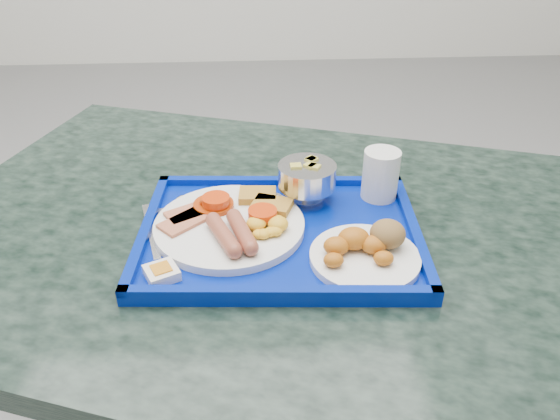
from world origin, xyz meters
name	(u,v)px	position (x,y,z in m)	size (l,w,h in m)	color
floor	(195,356)	(0.00, 0.00, 0.00)	(6.00, 6.00, 0.00)	gray
table	(284,315)	(0.24, -0.44, 0.57)	(1.42, 1.17, 0.77)	slate
tray	(280,234)	(0.23, -0.47, 0.77)	(0.46, 0.35, 0.03)	#031E99
main_plate	(233,223)	(0.16, -0.46, 0.79)	(0.24, 0.24, 0.04)	white
bread_plate	(367,249)	(0.36, -0.55, 0.80)	(0.16, 0.16, 0.05)	white
fruit_bowl	(307,177)	(0.29, -0.38, 0.83)	(0.10, 0.10, 0.07)	silver
juice_cup	(381,173)	(0.42, -0.37, 0.83)	(0.06, 0.06, 0.09)	white
spoon	(178,209)	(0.07, -0.40, 0.78)	(0.06, 0.17, 0.01)	silver
knife	(151,231)	(0.03, -0.46, 0.78)	(0.01, 0.16, 0.00)	silver
jam_packet	(162,273)	(0.06, -0.58, 0.79)	(0.06, 0.06, 0.02)	white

